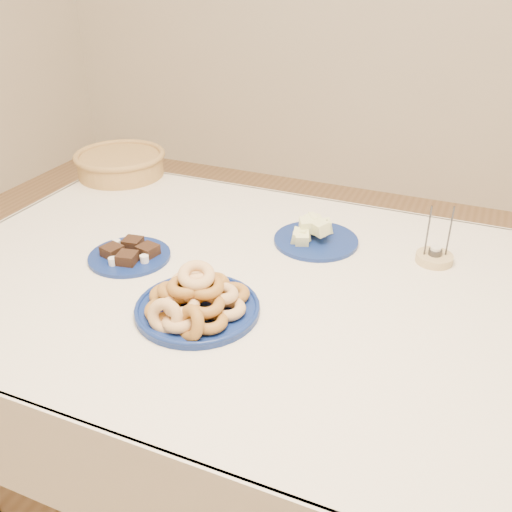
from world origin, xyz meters
name	(u,v)px	position (x,y,z in m)	size (l,w,h in m)	color
ground	(262,490)	(0.00, 0.00, 0.00)	(5.00, 5.00, 0.00)	#996F48
dining_table	(264,318)	(0.00, 0.00, 0.64)	(1.71, 1.11, 0.75)	brown
donut_platter	(196,301)	(-0.09, -0.18, 0.78)	(0.31, 0.31, 0.13)	navy
melon_plate	(314,235)	(0.05, 0.25, 0.77)	(0.24, 0.24, 0.08)	navy
brownie_plate	(130,254)	(-0.37, -0.03, 0.76)	(0.24, 0.24, 0.04)	navy
wicker_basket	(120,163)	(-0.74, 0.47, 0.80)	(0.37, 0.37, 0.08)	olive
candle_holder	(434,257)	(0.37, 0.27, 0.77)	(0.12, 0.12, 0.16)	tan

